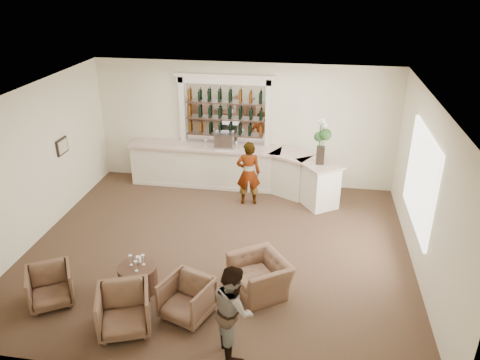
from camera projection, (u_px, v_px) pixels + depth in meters
name	position (u px, v px, depth m)	size (l,w,h in m)	color
ground	(219.00, 248.00, 10.00)	(8.00, 8.00, 0.00)	brown
room_shell	(231.00, 135.00, 9.64)	(8.04, 7.02, 3.32)	#F0E7C7
bar_counter	(235.00, 169.00, 12.47)	(5.72, 1.80, 1.14)	white
back_bar_alcove	(225.00, 111.00, 12.28)	(2.64, 0.25, 3.00)	white
cocktail_table	(138.00, 278.00, 8.65)	(0.72, 0.72, 0.50)	#462C1E
sommelier	(248.00, 173.00, 11.58)	(0.60, 0.39, 1.65)	gray
guest	(233.00, 310.00, 7.08)	(0.75, 0.58, 1.54)	gray
armchair_left	(50.00, 286.00, 8.27)	(0.74, 0.76, 0.70)	brown
armchair_center	(124.00, 310.00, 7.64)	(0.83, 0.85, 0.78)	brown
armchair_right	(187.00, 298.00, 7.95)	(0.77, 0.79, 0.72)	brown
armchair_far	(260.00, 276.00, 8.56)	(1.04, 0.91, 0.67)	brown
espresso_machine	(224.00, 140.00, 12.23)	(0.48, 0.40, 0.42)	#B1B0B5
flower_vase	(322.00, 138.00, 11.07)	(0.30, 0.30, 1.14)	black
wine_glass_bar_left	(236.00, 146.00, 12.14)	(0.07, 0.07, 0.21)	white
wine_glass_bar_right	(206.00, 143.00, 12.31)	(0.07, 0.07, 0.21)	white
wine_glass_tbl_a	(131.00, 260.00, 8.55)	(0.07, 0.07, 0.21)	white
wine_glass_tbl_b	(143.00, 260.00, 8.56)	(0.07, 0.07, 0.21)	white
wine_glass_tbl_c	(136.00, 266.00, 8.38)	(0.07, 0.07, 0.21)	white
napkin_holder	(138.00, 259.00, 8.65)	(0.08, 0.08, 0.12)	silver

